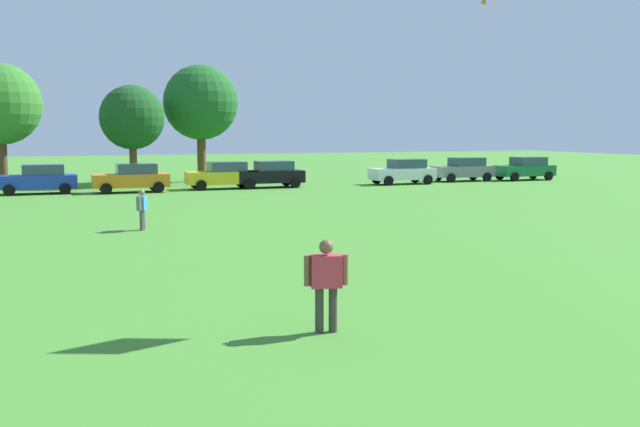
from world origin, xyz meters
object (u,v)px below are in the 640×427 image
(adult_bystander, at_px, (326,277))
(parked_car_orange_3, at_px, (132,178))
(parked_car_white_6, at_px, (403,171))
(tree_right, at_px, (132,118))
(parked_car_green_8, at_px, (525,168))
(parked_car_yellow_4, at_px, (223,175))
(tree_far_right, at_px, (201,103))
(bystander_near_trees, at_px, (142,206))
(parked_car_blue_2, at_px, (39,179))
(tree_center, at_px, (0,104))
(parked_car_gray_7, at_px, (464,169))
(parked_car_black_5, at_px, (270,174))

(adult_bystander, bearing_deg, parked_car_orange_3, -77.41)
(parked_car_white_6, bearing_deg, tree_right, -17.51)
(parked_car_orange_3, xyz_separation_m, parked_car_green_8, (27.97, 0.62, 0.00))
(parked_car_yellow_4, bearing_deg, tree_far_right, -91.22)
(bystander_near_trees, bearing_deg, parked_car_orange_3, 17.22)
(parked_car_blue_2, height_order, tree_center, tree_center)
(parked_car_orange_3, height_order, tree_center, tree_center)
(parked_car_gray_7, height_order, tree_right, tree_right)
(parked_car_blue_2, xyz_separation_m, parked_car_orange_3, (5.10, -0.87, 0.00))
(bystander_near_trees, xyz_separation_m, parked_car_blue_2, (-3.54, 17.59, -0.03))
(bystander_near_trees, xyz_separation_m, tree_right, (2.29, 22.32, 3.54))
(adult_bystander, distance_m, parked_car_green_8, 42.87)
(tree_far_right, bearing_deg, tree_center, -165.90)
(bystander_near_trees, distance_m, tree_right, 22.71)
(parked_car_blue_2, distance_m, parked_car_yellow_4, 10.64)
(parked_car_yellow_4, distance_m, tree_far_right, 8.46)
(parked_car_orange_3, relative_size, parked_car_black_5, 1.00)
(parked_car_blue_2, xyz_separation_m, parked_car_gray_7, (28.25, 0.37, 0.00))
(parked_car_white_6, bearing_deg, parked_car_black_5, -2.30)
(parked_car_blue_2, relative_size, parked_car_gray_7, 1.00)
(parked_car_yellow_4, distance_m, tree_right, 7.80)
(bystander_near_trees, height_order, parked_car_gray_7, parked_car_gray_7)
(parked_car_orange_3, distance_m, parked_car_green_8, 27.97)
(tree_right, bearing_deg, tree_center, -171.62)
(tree_right, bearing_deg, parked_car_blue_2, -140.97)
(tree_right, bearing_deg, tree_far_right, 22.56)
(adult_bystander, height_order, parked_car_green_8, adult_bystander)
(parked_car_orange_3, distance_m, tree_right, 6.67)
(parked_car_green_8, bearing_deg, tree_center, -6.20)
(adult_bystander, height_order, tree_center, tree_center)
(parked_car_black_5, height_order, parked_car_gray_7, same)
(parked_car_orange_3, xyz_separation_m, tree_center, (-7.11, 4.44, 4.29))
(tree_center, bearing_deg, tree_right, 8.38)
(parked_car_yellow_4, relative_size, parked_car_white_6, 1.00)
(parked_car_white_6, bearing_deg, parked_car_yellow_4, -1.83)
(parked_car_blue_2, height_order, tree_right, tree_right)
(parked_car_green_8, bearing_deg, parked_car_gray_7, -7.24)
(parked_car_blue_2, bearing_deg, parked_car_green_8, 179.58)
(parked_car_orange_3, bearing_deg, parked_car_blue_2, -9.63)
(parked_car_yellow_4, bearing_deg, tree_right, -46.11)
(parked_car_white_6, height_order, tree_center, tree_center)
(parked_car_blue_2, relative_size, parked_car_yellow_4, 1.00)
(tree_center, xyz_separation_m, tree_far_right, (12.80, 3.21, 0.37))
(parked_car_gray_7, relative_size, parked_car_green_8, 1.00)
(parked_car_orange_3, height_order, parked_car_green_8, same)
(tree_far_right, bearing_deg, bystander_near_trees, -106.56)
(parked_car_orange_3, relative_size, tree_center, 0.56)
(parked_car_yellow_4, xyz_separation_m, parked_car_white_6, (12.28, -0.39, 0.00))
(parked_car_orange_3, distance_m, parked_car_yellow_4, 5.57)
(adult_bystander, height_order, parked_car_orange_3, adult_bystander)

